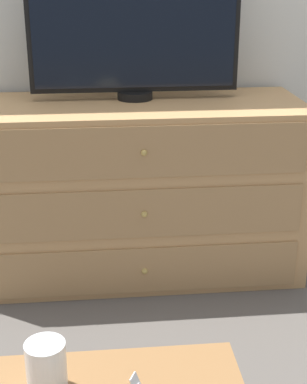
{
  "coord_description": "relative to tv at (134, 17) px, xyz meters",
  "views": [
    {
      "loc": [
        -0.08,
        -2.63,
        1.28
      ],
      "look_at": [
        0.05,
        -1.37,
        0.78
      ],
      "focal_mm": 55.0,
      "sensor_mm": 36.0,
      "label": 1
    }
  ],
  "objects": [
    {
      "name": "drink_cup",
      "position": [
        -0.28,
        -1.4,
        -0.58
      ],
      "size": [
        0.08,
        0.08,
        0.11
      ],
      "color": "white",
      "rests_on": "coffee_table"
    },
    {
      "name": "dresser",
      "position": [
        0.01,
        -0.08,
        -0.7
      ],
      "size": [
        1.36,
        0.55,
        0.75
      ],
      "color": "tan",
      "rests_on": "ground_plane"
    },
    {
      "name": "ground_plane",
      "position": [
        -0.08,
        0.22,
        -1.07
      ],
      "size": [
        12.0,
        12.0,
        0.0
      ],
      "primitive_type": "plane",
      "color": "#56514C"
    },
    {
      "name": "tv",
      "position": [
        0.0,
        0.0,
        0.0
      ],
      "size": [
        0.85,
        0.15,
        0.64
      ],
      "color": "black",
      "rests_on": "dresser"
    }
  ]
}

